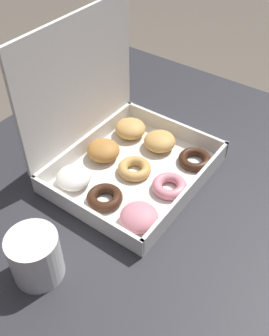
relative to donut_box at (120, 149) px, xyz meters
The scene contains 4 objects.
ground_plane 0.83m from the donut_box, 88.66° to the right, with size 8.00×8.00×0.00m, color #6B6054.
dining_table 0.19m from the donut_box, 88.66° to the right, with size 1.02×0.93×0.77m.
donut_box is the anchor object (origin of this frame).
coffee_mug 0.31m from the donut_box, behind, with size 0.09×0.09×0.10m.
Camera 1 is at (-0.52, -0.32, 1.39)m, focal length 42.00 mm.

